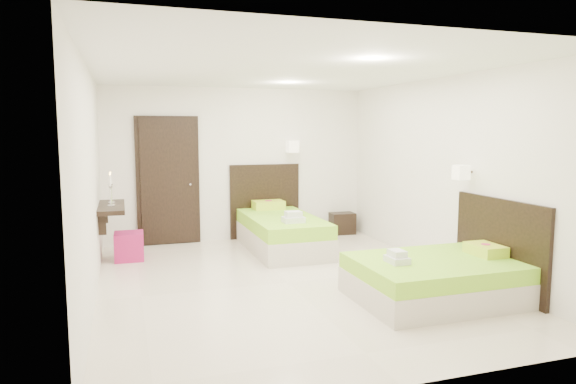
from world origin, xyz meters
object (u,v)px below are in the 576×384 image
object	(u,v)px
bed_double	(440,276)
ottoman	(129,246)
nightstand	(341,223)
bed_single	(281,230)

from	to	relation	value
bed_double	ottoman	size ratio (longest dim) A/B	4.33
bed_double	ottoman	xyz separation A→B (m)	(-3.29, 2.91, -0.06)
bed_double	nightstand	size ratio (longest dim) A/B	4.07
bed_single	ottoman	world-z (taller)	bed_single
bed_double	nightstand	distance (m)	3.77
nightstand	ottoman	xyz separation A→B (m)	(-3.75, -0.84, 0.01)
bed_double	nightstand	bearing A→B (deg)	83.06
bed_single	nightstand	xyz separation A→B (m)	(1.43, 0.84, -0.12)
bed_double	ottoman	world-z (taller)	bed_double
bed_single	bed_double	xyz separation A→B (m)	(0.98, -2.91, -0.05)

